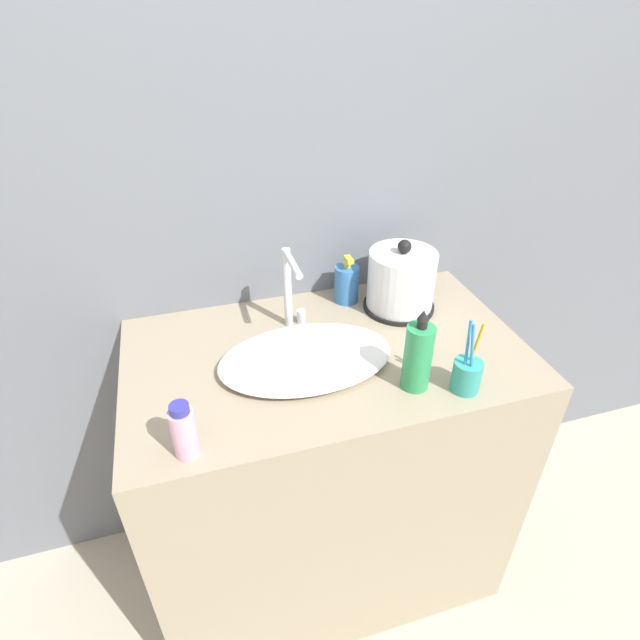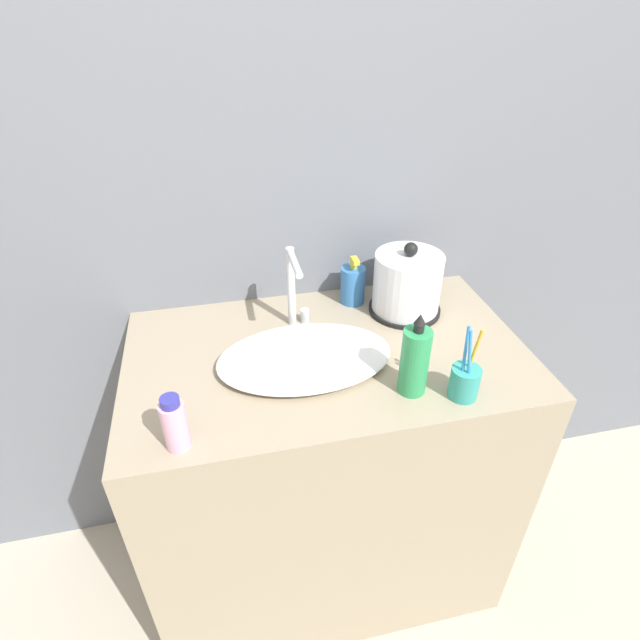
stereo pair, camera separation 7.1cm
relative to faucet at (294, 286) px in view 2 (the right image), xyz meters
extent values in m
cube|color=slate|center=(0.06, 0.19, 0.26)|extent=(6.00, 0.04, 2.60)
cube|color=gray|center=(0.06, -0.13, -0.59)|extent=(1.02, 0.60, 0.92)
ellipsoid|color=white|center=(0.00, -0.16, -0.11)|extent=(0.43, 0.28, 0.04)
cylinder|color=silver|center=(0.00, 0.02, -0.01)|extent=(0.02, 0.02, 0.23)
cylinder|color=silver|center=(0.00, -0.05, 0.09)|extent=(0.02, 0.13, 0.02)
cylinder|color=silver|center=(0.03, 0.02, -0.11)|extent=(0.02, 0.02, 0.04)
cylinder|color=black|center=(0.32, 0.01, -0.12)|extent=(0.20, 0.20, 0.01)
cylinder|color=silver|center=(0.32, 0.01, -0.04)|extent=(0.19, 0.19, 0.18)
sphere|color=black|center=(0.32, 0.01, 0.07)|extent=(0.04, 0.04, 0.04)
cylinder|color=teal|center=(0.32, -0.36, -0.09)|extent=(0.07, 0.07, 0.08)
cylinder|color=#338CE0|center=(0.31, -0.36, -0.02)|extent=(0.01, 0.02, 0.16)
cylinder|color=yellow|center=(0.33, -0.35, -0.02)|extent=(0.02, 0.02, 0.15)
cylinder|color=#338CE0|center=(0.32, -0.37, -0.02)|extent=(0.02, 0.02, 0.16)
cylinder|color=#3370B7|center=(0.19, 0.09, -0.07)|extent=(0.07, 0.07, 0.11)
cylinder|color=gold|center=(0.19, 0.09, -0.01)|extent=(0.02, 0.02, 0.02)
cube|color=gold|center=(0.19, 0.08, 0.01)|extent=(0.02, 0.04, 0.01)
cylinder|color=#EAA8C6|center=(-0.31, -0.37, -0.07)|extent=(0.05, 0.05, 0.11)
cylinder|color=#333399|center=(-0.31, -0.37, -0.01)|extent=(0.04, 0.04, 0.02)
cylinder|color=#2D9956|center=(0.22, -0.31, -0.05)|extent=(0.06, 0.06, 0.16)
cylinder|color=black|center=(0.22, -0.31, 0.05)|extent=(0.02, 0.02, 0.02)
cone|color=black|center=(0.22, -0.31, 0.07)|extent=(0.03, 0.03, 0.02)
camera|label=1|loc=(-0.25, -1.10, 0.65)|focal=28.00mm
camera|label=2|loc=(-0.18, -1.12, 0.65)|focal=28.00mm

